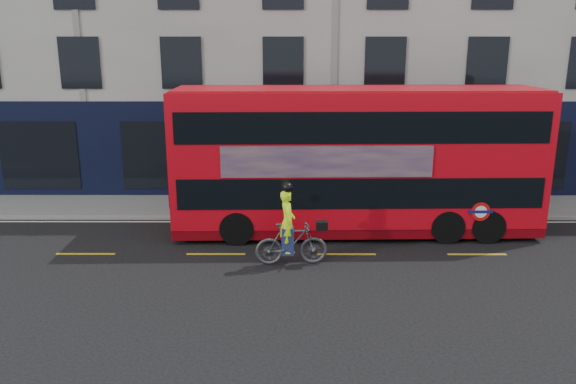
{
  "coord_description": "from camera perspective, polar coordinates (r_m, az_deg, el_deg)",
  "views": [
    {
      "loc": [
        -1.74,
        -14.6,
        6.27
      ],
      "look_at": [
        -1.79,
        1.76,
        1.91
      ],
      "focal_mm": 35.0,
      "sensor_mm": 36.0,
      "label": 1
    }
  ],
  "objects": [
    {
      "name": "building_terrace",
      "position": [
        27.63,
        3.97,
        17.44
      ],
      "size": [
        50.0,
        10.07,
        15.0
      ],
      "color": "beige",
      "rests_on": "ground"
    },
    {
      "name": "lane_dashes",
      "position": [
        17.36,
        5.95,
        -6.3
      ],
      "size": [
        58.0,
        0.12,
        0.01
      ],
      "primitive_type": null,
      "color": "gold",
      "rests_on": "ground"
    },
    {
      "name": "ground",
      "position": [
        15.98,
        6.48,
        -8.26
      ],
      "size": [
        120.0,
        120.0,
        0.0
      ],
      "primitive_type": "plane",
      "color": "black",
      "rests_on": "ground"
    },
    {
      "name": "kerb",
      "position": [
        20.63,
        5.01,
        -2.62
      ],
      "size": [
        60.0,
        0.12,
        0.13
      ],
      "primitive_type": "cube",
      "color": "gray",
      "rests_on": "ground"
    },
    {
      "name": "road_edge_line",
      "position": [
        20.36,
        5.08,
        -3.04
      ],
      "size": [
        58.0,
        0.1,
        0.01
      ],
      "primitive_type": "cube",
      "color": "silver",
      "rests_on": "ground"
    },
    {
      "name": "cyclist",
      "position": [
        16.26,
        0.25,
        -4.65
      ],
      "size": [
        2.14,
        0.75,
        2.47
      ],
      "rotation": [
        0.0,
        0.0,
        0.08
      ],
      "color": "#4A4C4F",
      "rests_on": "ground"
    },
    {
      "name": "bus",
      "position": [
        18.83,
        7.06,
        3.26
      ],
      "size": [
        12.14,
        3.04,
        4.87
      ],
      "rotation": [
        0.0,
        0.0,
        0.02
      ],
      "color": "red",
      "rests_on": "ground"
    },
    {
      "name": "pavement",
      "position": [
        22.06,
        4.69,
        -1.46
      ],
      "size": [
        60.0,
        3.0,
        0.12
      ],
      "primitive_type": "cube",
      "color": "slate",
      "rests_on": "ground"
    }
  ]
}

